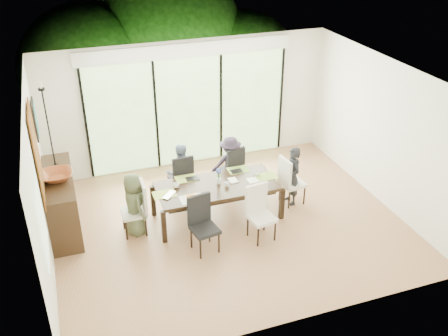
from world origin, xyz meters
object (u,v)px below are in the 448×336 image
object	(u,v)px
chair_far_left	(180,176)
sideboard	(61,202)
chair_left_end	(133,209)
chair_right_end	(293,180)
chair_far_right	(230,167)
table_top	(217,186)
person_right_end	(292,176)
laptop	(171,196)
person_far_left	(180,172)
vase	(219,181)
person_left_end	(134,204)
person_far_right	(230,164)
chair_near_left	(205,226)
cup_a	(176,186)
cup_c	(257,173)
chair_near_right	(262,214)
cup_b	(227,184)
bowl	(56,176)

from	to	relation	value
chair_far_left	sideboard	world-z (taller)	sideboard
chair_left_end	chair_right_end	bearing A→B (deg)	90.87
chair_far_right	table_top	bearing A→B (deg)	40.87
person_right_end	laptop	distance (m)	2.33
chair_right_end	person_far_left	distance (m)	2.12
vase	laptop	size ratio (longest dim) A/B	0.36
chair_left_end	person_left_end	size ratio (longest dim) A/B	0.85
chair_far_left	laptop	distance (m)	1.05
person_left_end	person_far_right	distance (m)	2.19
chair_near_left	cup_a	distance (m)	1.06
person_right_end	laptop	size ratio (longest dim) A/B	3.91
cup_c	person_right_end	bearing A→B (deg)	-8.37
vase	cup_a	bearing A→B (deg)	172.41
person_far_right	sideboard	bearing A→B (deg)	16.29
cup_a	person_far_left	bearing A→B (deg)	69.81
chair_far_left	person_far_left	bearing A→B (deg)	85.96
chair_right_end	cup_c	size ratio (longest dim) A/B	8.87
person_right_end	chair_far_left	bearing A→B (deg)	-114.79
chair_far_left	laptop	bearing A→B (deg)	63.13
chair_far_right	person_left_end	distance (m)	2.20
person_far_right	vase	size ratio (longest dim) A/B	10.75
chair_near_left	sideboard	world-z (taller)	sideboard
table_top	chair_near_left	bearing A→B (deg)	-119.89
chair_near_left	cup_c	distance (m)	1.64
chair_near_right	sideboard	bearing A→B (deg)	145.74
cup_b	cup_c	xyz separation A→B (m)	(0.65, 0.20, 0.00)
chair_near_left	chair_left_end	bearing A→B (deg)	129.14
chair_left_end	chair_near_right	bearing A→B (deg)	67.36
chair_left_end	chair_near_left	distance (m)	1.33
cup_b	cup_a	bearing A→B (deg)	163.61
table_top	cup_c	distance (m)	0.81
sideboard	chair_right_end	bearing A→B (deg)	-8.27
chair_near_right	person_right_end	xyz separation A→B (m)	(0.98, 0.87, 0.08)
table_top	cup_b	distance (m)	0.19
laptop	person_far_left	bearing A→B (deg)	20.06
cup_b	cup_c	bearing A→B (deg)	17.10
chair_right_end	vase	world-z (taller)	chair_right_end
cup_c	person_far_right	bearing A→B (deg)	108.90
table_top	person_far_right	distance (m)	1.00
chair_far_left	chair_far_right	bearing A→B (deg)	175.96
cup_b	chair_right_end	bearing A→B (deg)	4.24
chair_right_end	person_right_end	distance (m)	0.09
person_far_left	chair_near_left	bearing A→B (deg)	83.99
bowl	sideboard	bearing A→B (deg)	90.00
table_top	cup_a	xyz separation A→B (m)	(-0.70, 0.15, 0.07)
chair_near_right	vase	world-z (taller)	chair_near_right
chair_near_right	person_far_left	distance (m)	1.95
vase	cup_a	xyz separation A→B (m)	(-0.75, 0.10, -0.01)
table_top	chair_far_right	size ratio (longest dim) A/B	2.18
table_top	cup_a	distance (m)	0.72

